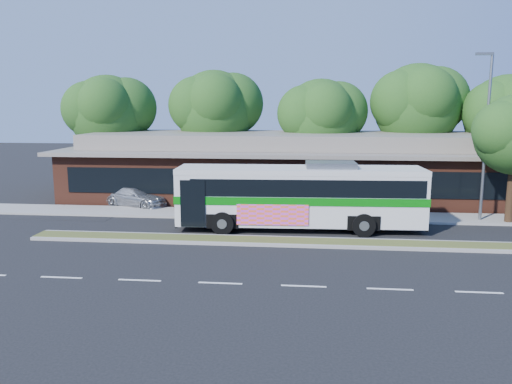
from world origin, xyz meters
The scene contains 12 objects.
ground centered at (0.00, 0.00, 0.00)m, with size 120.00×120.00×0.00m, color black.
median_strip centered at (0.00, 0.60, 0.07)m, with size 26.00×1.10×0.15m, color #485021.
sidewalk centered at (0.00, 6.40, 0.06)m, with size 44.00×2.60×0.12m, color gray.
parking_lot centered at (-18.00, 10.00, 0.01)m, with size 14.00×12.00×0.01m, color black.
plaza_building centered at (0.00, 12.99, 2.13)m, with size 33.20×11.20×4.45m.
lamp_post centered at (9.56, 6.00, 4.90)m, with size 0.93×0.18×9.07m.
tree_bg_a centered at (-14.58, 15.14, 5.87)m, with size 6.47×5.80×8.63m.
tree_bg_b centered at (-6.57, 16.14, 6.14)m, with size 6.69×6.00×9.00m.
tree_bg_c centered at (1.40, 15.13, 5.59)m, with size 6.24×5.60×8.26m.
tree_bg_d centered at (8.45, 16.15, 6.42)m, with size 6.91×6.20×9.37m.
transit_bus centered at (-0.24, 3.33, 1.96)m, with size 12.63×3.31×3.51m.
sedan centered at (-10.72, 8.24, 0.64)m, with size 1.79×4.39×1.28m, color #A6A9AD.
Camera 1 is at (0.01, -21.94, 6.32)m, focal length 35.00 mm.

